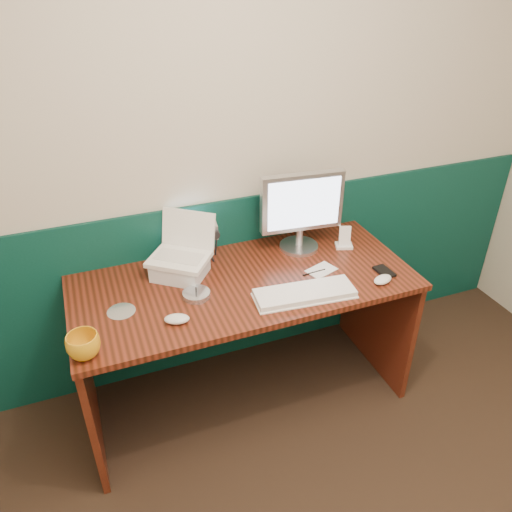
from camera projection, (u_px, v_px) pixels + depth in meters
name	position (u px, v px, depth m)	size (l,w,h in m)	color
back_wall	(248.00, 149.00, 2.42)	(3.50, 0.04, 2.50)	beige
wainscot	(250.00, 278.00, 2.80)	(3.48, 0.02, 1.00)	#07352B
desk	(245.00, 341.00, 2.53)	(1.60, 0.70, 0.75)	#321409
laptop_riser	(180.00, 268.00, 2.36)	(0.23, 0.20, 0.08)	white
laptop	(177.00, 240.00, 2.28)	(0.27, 0.20, 0.22)	white
monitor	(301.00, 212.00, 2.49)	(0.42, 0.12, 0.42)	silver
keyboard	(305.00, 294.00, 2.22)	(0.45, 0.15, 0.03)	white
mouse_right	(383.00, 280.00, 2.32)	(0.10, 0.06, 0.03)	white
mouse_left	(177.00, 319.00, 2.07)	(0.11, 0.06, 0.04)	silver
mug	(84.00, 346.00, 1.88)	(0.13, 0.13, 0.10)	orange
camcorder	(210.00, 239.00, 2.45)	(0.10, 0.14, 0.22)	silver
cd_spindle	(196.00, 294.00, 2.22)	(0.12, 0.12, 0.03)	silver
cd_loose_a	(121.00, 311.00, 2.14)	(0.12, 0.12, 0.00)	silver
pen	(314.00, 272.00, 2.39)	(0.01, 0.01, 0.12)	black
papers	(321.00, 270.00, 2.41)	(0.14, 0.09, 0.00)	white
dock	(344.00, 246.00, 2.60)	(0.09, 0.07, 0.02)	white
music_player	(345.00, 236.00, 2.57)	(0.06, 0.01, 0.10)	white
pda	(384.00, 271.00, 2.39)	(0.06, 0.11, 0.01)	black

